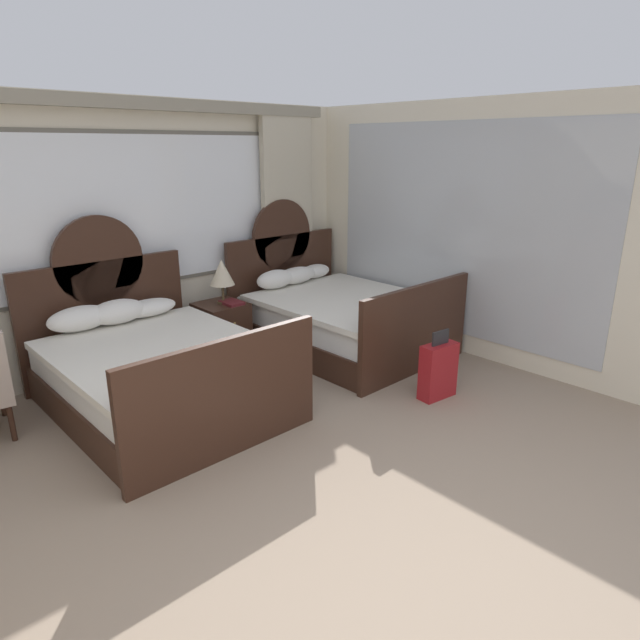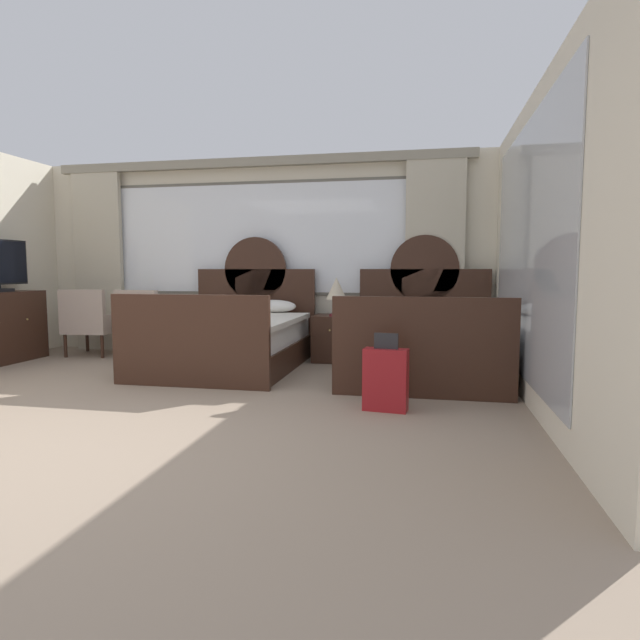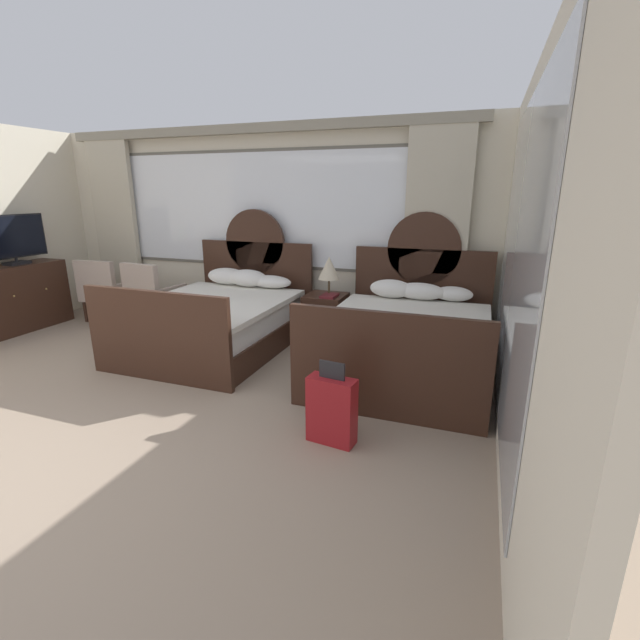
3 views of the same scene
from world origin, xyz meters
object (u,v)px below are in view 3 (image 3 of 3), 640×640
object	(u,v)px
bed_near_window	(219,318)
armchair_by_window_centre	(106,289)
suitcase_on_floor	(332,410)
book_on_nightstand	(329,296)
tv_flatscreen	(12,239)
dresser_minibar	(3,301)
armchair_by_window_left	(152,293)
nightstand_between_beds	(326,317)
bed_near_mirror	(406,339)
table_lamp_on_nightstand	(329,268)

from	to	relation	value
bed_near_window	armchair_by_window_centre	bearing A→B (deg)	168.69
bed_near_window	armchair_by_window_centre	world-z (taller)	bed_near_window
suitcase_on_floor	book_on_nightstand	bearing A→B (deg)	109.24
book_on_nightstand	suitcase_on_floor	bearing A→B (deg)	-70.76
book_on_nightstand	tv_flatscreen	size ratio (longest dim) A/B	0.28
suitcase_on_floor	dresser_minibar	bearing A→B (deg)	167.94
book_on_nightstand	armchair_by_window_left	xyz separation A→B (m)	(-2.58, -0.14, -0.14)
nightstand_between_beds	dresser_minibar	size ratio (longest dim) A/B	0.35
bed_near_mirror	book_on_nightstand	distance (m)	1.23
table_lamp_on_nightstand	book_on_nightstand	size ratio (longest dim) A/B	1.86
book_on_nightstand	tv_flatscreen	distance (m)	4.28
tv_flatscreen	armchair_by_window_left	world-z (taller)	tv_flatscreen
table_lamp_on_nightstand	suitcase_on_floor	size ratio (longest dim) A/B	0.74
bed_near_mirror	tv_flatscreen	bearing A→B (deg)	-177.08
table_lamp_on_nightstand	bed_near_window	bearing A→B (deg)	-150.17
nightstand_between_beds	suitcase_on_floor	bearing A→B (deg)	-69.72
bed_near_mirror	armchair_by_window_centre	distance (m)	4.48
bed_near_mirror	table_lamp_on_nightstand	size ratio (longest dim) A/B	4.47
nightstand_between_beds	table_lamp_on_nightstand	world-z (taller)	table_lamp_on_nightstand
table_lamp_on_nightstand	tv_flatscreen	world-z (taller)	tv_flatscreen
nightstand_between_beds	armchair_by_window_left	distance (m)	2.52
nightstand_between_beds	armchair_by_window_centre	world-z (taller)	armchair_by_window_centre
dresser_minibar	tv_flatscreen	size ratio (longest dim) A/B	1.82
bed_near_window	nightstand_between_beds	bearing A→B (deg)	30.68
bed_near_window	table_lamp_on_nightstand	bearing A→B (deg)	29.83
book_on_nightstand	dresser_minibar	bearing A→B (deg)	-164.91
bed_near_window	nightstand_between_beds	world-z (taller)	bed_near_window
dresser_minibar	suitcase_on_floor	xyz separation A→B (m)	(4.93, -1.05, -0.18)
dresser_minibar	tv_flatscreen	world-z (taller)	tv_flatscreen
dresser_minibar	suitcase_on_floor	distance (m)	5.05
dresser_minibar	armchair_by_window_centre	bearing A→B (deg)	51.93
nightstand_between_beds	tv_flatscreen	distance (m)	4.28
dresser_minibar	suitcase_on_floor	bearing A→B (deg)	-12.06
nightstand_between_beds	suitcase_on_floor	world-z (taller)	suitcase_on_floor
book_on_nightstand	suitcase_on_floor	size ratio (longest dim) A/B	0.40
table_lamp_on_nightstand	dresser_minibar	xyz separation A→B (m)	(-4.13, -1.22, -0.48)
tv_flatscreen	suitcase_on_floor	distance (m)	5.18
bed_near_mirror	table_lamp_on_nightstand	xyz separation A→B (m)	(-1.10, 0.69, 0.58)
bed_near_window	nightstand_between_beds	size ratio (longest dim) A/B	3.63
table_lamp_on_nightstand	nightstand_between_beds	bearing A→B (deg)	-179.00
armchair_by_window_left	armchair_by_window_centre	distance (m)	0.82
bed_near_window	suitcase_on_floor	size ratio (longest dim) A/B	3.31
nightstand_between_beds	table_lamp_on_nightstand	distance (m)	0.63
nightstand_between_beds	armchair_by_window_left	size ratio (longest dim) A/B	0.65
table_lamp_on_nightstand	armchair_by_window_centre	distance (m)	3.40
table_lamp_on_nightstand	armchair_by_window_left	bearing A→B (deg)	-174.62
bed_near_mirror	nightstand_between_beds	bearing A→B (deg)	148.91
nightstand_between_beds	tv_flatscreen	xyz separation A→B (m)	(-4.07, -0.95, 0.94)
nightstand_between_beds	table_lamp_on_nightstand	size ratio (longest dim) A/B	1.23
table_lamp_on_nightstand	dresser_minibar	bearing A→B (deg)	-163.51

